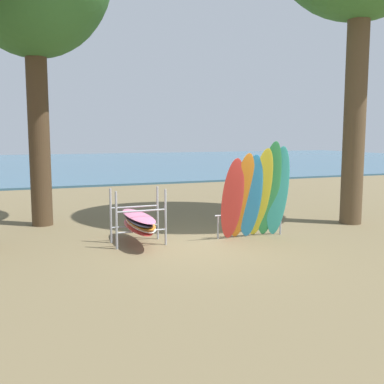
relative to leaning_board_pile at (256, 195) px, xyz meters
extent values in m
plane|color=brown|center=(-1.46, -0.32, -1.05)|extent=(80.00, 80.00, 0.00)
cube|color=#38607A|center=(-1.46, 30.20, -1.00)|extent=(80.00, 36.00, 0.10)
cylinder|color=brown|center=(3.38, 0.71, 2.37)|extent=(0.58, 0.58, 6.83)
cylinder|color=#4C3823|center=(-4.58, 3.55, 1.69)|extent=(0.55, 0.55, 5.48)
ellipsoid|color=red|center=(-0.62, 0.00, -0.08)|extent=(0.58, 0.66, 1.93)
ellipsoid|color=orange|center=(-0.38, 0.00, -0.02)|extent=(0.53, 0.71, 2.04)
ellipsoid|color=#2D8ED1|center=(-0.14, 0.00, -0.04)|extent=(0.61, 0.71, 2.00)
ellipsoid|color=yellow|center=(0.10, 0.00, 0.03)|extent=(0.59, 0.85, 2.15)
ellipsoid|color=#339E56|center=(0.34, -0.01, 0.11)|extent=(0.62, 0.79, 2.30)
ellipsoid|color=#38B2AD|center=(0.58, -0.01, 0.05)|extent=(0.60, 0.66, 2.18)
cylinder|color=#9EA0A5|center=(-0.84, 0.31, -0.77)|extent=(0.04, 0.04, 0.55)
cylinder|color=#9EA0A5|center=(0.80, 0.19, -0.77)|extent=(0.04, 0.04, 0.55)
cylinder|color=#9EA0A5|center=(-0.02, 0.25, -0.50)|extent=(1.80, 0.17, 0.04)
cylinder|color=#9EA0A5|center=(-3.26, 0.20, -0.42)|extent=(0.05, 0.05, 1.25)
cylinder|color=#9EA0A5|center=(-2.16, 0.20, -0.42)|extent=(0.05, 0.05, 1.25)
cylinder|color=#9EA0A5|center=(-3.26, 0.80, -0.42)|extent=(0.05, 0.05, 1.25)
cylinder|color=#9EA0A5|center=(-2.16, 0.80, -0.42)|extent=(0.05, 0.05, 1.25)
cylinder|color=#9EA0A5|center=(-2.71, 0.20, -0.70)|extent=(1.10, 0.04, 0.04)
cylinder|color=#9EA0A5|center=(-2.71, 0.20, -0.25)|extent=(1.10, 0.04, 0.04)
cylinder|color=#9EA0A5|center=(-2.71, 0.80, -0.70)|extent=(1.10, 0.04, 0.04)
cylinder|color=#9EA0A5|center=(-2.71, 0.80, -0.25)|extent=(1.10, 0.04, 0.04)
ellipsoid|color=red|center=(-2.72, 0.50, -0.65)|extent=(0.60, 2.12, 0.06)
ellipsoid|color=white|center=(-2.67, 0.50, -0.59)|extent=(0.59, 2.12, 0.06)
ellipsoid|color=orange|center=(-2.68, 0.50, -0.53)|extent=(0.56, 2.11, 0.06)
ellipsoid|color=black|center=(-2.72, 0.50, -0.47)|extent=(0.64, 2.13, 0.06)
ellipsoid|color=pink|center=(-2.71, 0.50, -0.41)|extent=(0.53, 2.11, 0.06)
camera|label=1|loc=(-5.26, -9.30, 1.39)|focal=42.79mm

